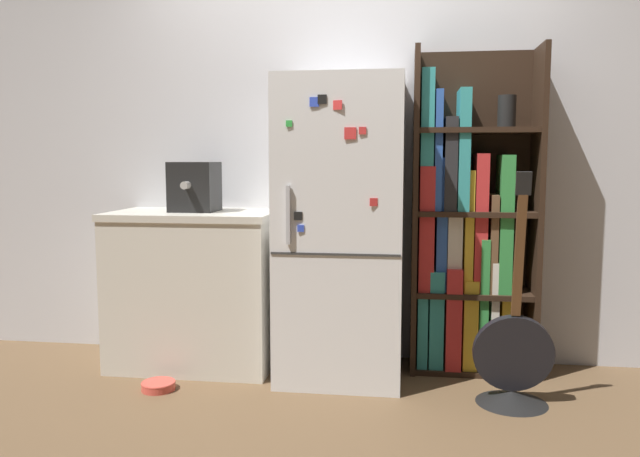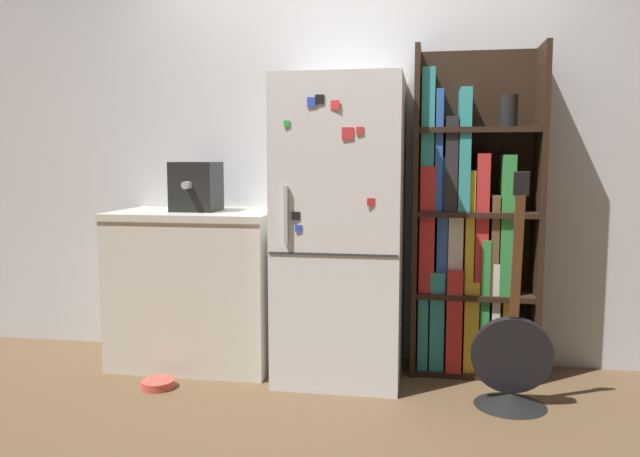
{
  "view_description": "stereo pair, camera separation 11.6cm",
  "coord_description": "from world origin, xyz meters",
  "px_view_note": "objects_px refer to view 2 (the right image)",
  "views": [
    {
      "loc": [
        0.36,
        -3.35,
        1.23
      ],
      "look_at": [
        -0.13,
        0.15,
        0.83
      ],
      "focal_mm": 35.0,
      "sensor_mm": 36.0,
      "label": 1
    },
    {
      "loc": [
        0.47,
        -3.33,
        1.23
      ],
      "look_at": [
        -0.13,
        0.15,
        0.83
      ],
      "focal_mm": 35.0,
      "sensor_mm": 36.0,
      "label": 2
    }
  ],
  "objects_px": {
    "espresso_machine": "(196,187)",
    "guitar": "(511,373)",
    "bookshelf": "(465,235)",
    "pet_bowl": "(158,383)",
    "refrigerator": "(341,230)"
  },
  "relations": [
    {
      "from": "guitar",
      "to": "refrigerator",
      "type": "bearing_deg",
      "value": 160.09
    },
    {
      "from": "refrigerator",
      "to": "pet_bowl",
      "type": "distance_m",
      "value": 1.3
    },
    {
      "from": "pet_bowl",
      "to": "bookshelf",
      "type": "bearing_deg",
      "value": 19.62
    },
    {
      "from": "bookshelf",
      "to": "guitar",
      "type": "relative_size",
      "value": 1.58
    },
    {
      "from": "bookshelf",
      "to": "espresso_machine",
      "type": "bearing_deg",
      "value": -175.53
    },
    {
      "from": "bookshelf",
      "to": "pet_bowl",
      "type": "height_order",
      "value": "bookshelf"
    },
    {
      "from": "refrigerator",
      "to": "bookshelf",
      "type": "distance_m",
      "value": 0.72
    },
    {
      "from": "espresso_machine",
      "to": "pet_bowl",
      "type": "bearing_deg",
      "value": -98.08
    },
    {
      "from": "pet_bowl",
      "to": "espresso_machine",
      "type": "bearing_deg",
      "value": 81.92
    },
    {
      "from": "bookshelf",
      "to": "espresso_machine",
      "type": "distance_m",
      "value": 1.59
    },
    {
      "from": "guitar",
      "to": "pet_bowl",
      "type": "xyz_separation_m",
      "value": [
        -1.84,
        -0.07,
        -0.14
      ]
    },
    {
      "from": "espresso_machine",
      "to": "bookshelf",
      "type": "bearing_deg",
      "value": 4.47
    },
    {
      "from": "bookshelf",
      "to": "pet_bowl",
      "type": "distance_m",
      "value": 1.89
    },
    {
      "from": "espresso_machine",
      "to": "guitar",
      "type": "distance_m",
      "value": 2.03
    },
    {
      "from": "guitar",
      "to": "pet_bowl",
      "type": "height_order",
      "value": "guitar"
    }
  ]
}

